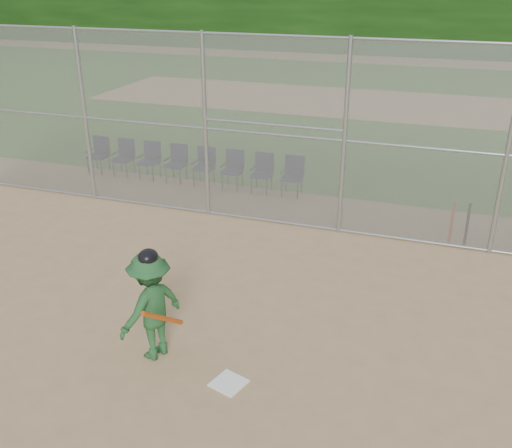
% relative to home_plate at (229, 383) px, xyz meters
% --- Properties ---
extents(ground, '(100.00, 100.00, 0.00)m').
position_rel_home_plate_xyz_m(ground, '(-0.56, 0.28, -0.01)').
color(ground, tan).
rests_on(ground, ground).
extents(grass_strip, '(100.00, 100.00, 0.00)m').
position_rel_home_plate_xyz_m(grass_strip, '(-0.56, 18.28, -0.00)').
color(grass_strip, '#2B631D').
rests_on(grass_strip, ground).
extents(dirt_patch_far, '(24.00, 24.00, 0.00)m').
position_rel_home_plate_xyz_m(dirt_patch_far, '(-0.56, 18.28, -0.00)').
color(dirt_patch_far, tan).
rests_on(dirt_patch_far, ground).
extents(backstop_fence, '(16.09, 0.09, 4.00)m').
position_rel_home_plate_xyz_m(backstop_fence, '(-0.56, 5.28, 2.06)').
color(backstop_fence, gray).
rests_on(backstop_fence, ground).
extents(home_plate, '(0.52, 0.52, 0.02)m').
position_rel_home_plate_xyz_m(home_plate, '(0.00, 0.00, 0.00)').
color(home_plate, white).
rests_on(home_plate, ground).
extents(batter_at_plate, '(1.00, 1.35, 1.71)m').
position_rel_home_plate_xyz_m(batter_at_plate, '(-1.25, 0.26, 0.82)').
color(batter_at_plate, '#215227').
rests_on(batter_at_plate, ground).
extents(spare_bats, '(0.36, 0.25, 0.85)m').
position_rel_home_plate_xyz_m(spare_bats, '(2.83, 5.60, 0.41)').
color(spare_bats, '#D84C14').
rests_on(spare_bats, ground).
extents(chair_0, '(0.54, 0.52, 0.96)m').
position_rel_home_plate_xyz_m(chair_0, '(-6.57, 7.03, 0.47)').
color(chair_0, '#0F193A').
rests_on(chair_0, ground).
extents(chair_1, '(0.54, 0.52, 0.96)m').
position_rel_home_plate_xyz_m(chair_1, '(-5.78, 7.03, 0.47)').
color(chair_1, '#0F193A').
rests_on(chair_1, ground).
extents(chair_2, '(0.54, 0.52, 0.96)m').
position_rel_home_plate_xyz_m(chair_2, '(-5.00, 7.03, 0.47)').
color(chair_2, '#0F193A').
rests_on(chair_2, ground).
extents(chair_3, '(0.54, 0.52, 0.96)m').
position_rel_home_plate_xyz_m(chair_3, '(-4.22, 7.03, 0.47)').
color(chair_3, '#0F193A').
rests_on(chair_3, ground).
extents(chair_4, '(0.54, 0.52, 0.96)m').
position_rel_home_plate_xyz_m(chair_4, '(-3.43, 7.03, 0.47)').
color(chair_4, '#0F193A').
rests_on(chair_4, ground).
extents(chair_5, '(0.54, 0.52, 0.96)m').
position_rel_home_plate_xyz_m(chair_5, '(-2.65, 7.03, 0.47)').
color(chair_5, '#0F193A').
rests_on(chair_5, ground).
extents(chair_6, '(0.54, 0.52, 0.96)m').
position_rel_home_plate_xyz_m(chair_6, '(-1.87, 7.03, 0.47)').
color(chair_6, '#0F193A').
rests_on(chair_6, ground).
extents(chair_7, '(0.54, 0.52, 0.96)m').
position_rel_home_plate_xyz_m(chair_7, '(-1.08, 7.03, 0.47)').
color(chair_7, '#0F193A').
rests_on(chair_7, ground).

